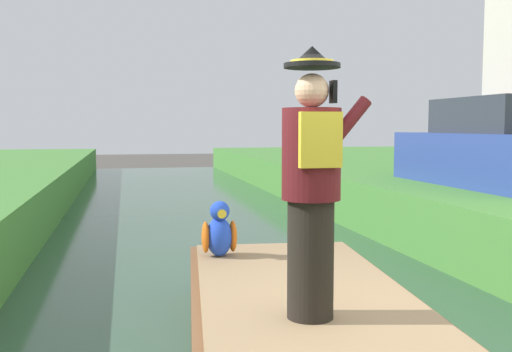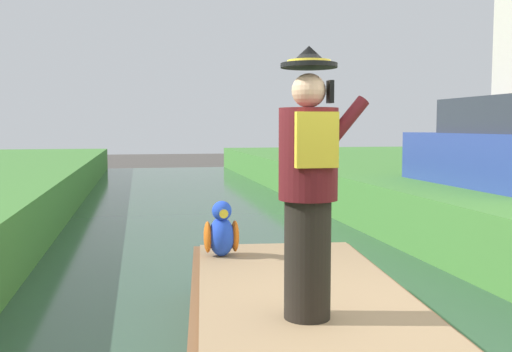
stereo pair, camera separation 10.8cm
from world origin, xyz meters
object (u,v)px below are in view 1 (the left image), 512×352
at_px(parked_car_blue, 494,149).
at_px(parrot_plush, 219,232).
at_px(person_pirate, 312,184).
at_px(boat, 304,328).

bearing_deg(parked_car_blue, parrot_plush, -149.39).
bearing_deg(parked_car_blue, person_pirate, -133.85).
height_order(person_pirate, parrot_plush, person_pirate).
bearing_deg(parked_car_blue, boat, -136.77).
height_order(person_pirate, parked_car_blue, person_pirate).
relative_size(boat, person_pirate, 2.36).
bearing_deg(parrot_plush, person_pirate, -81.19).
relative_size(parrot_plush, parked_car_blue, 0.14).
bearing_deg(person_pirate, parrot_plush, 86.79).
bearing_deg(person_pirate, parked_car_blue, 34.13).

